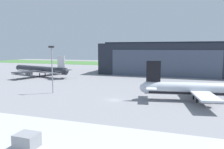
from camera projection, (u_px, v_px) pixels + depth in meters
name	position (u px, v px, depth m)	size (l,w,h in m)	color
ground_plane	(114.00, 100.00, 73.98)	(440.00, 440.00, 0.00)	gray
grass_field_strip	(160.00, 65.00, 230.51)	(440.00, 56.00, 0.08)	#47793A
maintenance_hangar	(166.00, 59.00, 148.99)	(87.64, 37.49, 22.31)	#232833
airliner_far_right	(40.00, 70.00, 135.00)	(47.05, 37.43, 13.49)	#282B33
airliner_near_right	(201.00, 90.00, 72.12)	(40.96, 32.02, 13.72)	silver
apron_light_mast	(52.00, 66.00, 84.24)	(2.40, 0.50, 18.97)	#99999E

